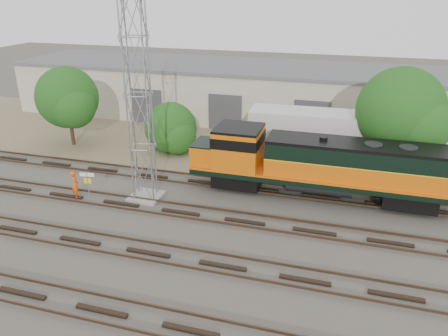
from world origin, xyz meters
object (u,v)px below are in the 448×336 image
(locomotive, at_px, (316,164))
(signal_tower, at_px, (139,99))
(semi_trailer, at_px, (352,136))
(worker, at_px, (75,185))

(locomotive, distance_m, signal_tower, 11.68)
(signal_tower, bearing_deg, semi_trailer, 33.49)
(signal_tower, xyz_separation_m, semi_trailer, (12.46, 8.25, -3.81))
(signal_tower, relative_size, worker, 7.23)
(locomotive, xyz_separation_m, semi_trailer, (2.05, 5.06, 0.42))
(semi_trailer, bearing_deg, worker, -152.38)
(signal_tower, distance_m, worker, 7.22)
(worker, xyz_separation_m, semi_trailer, (16.82, 9.49, 1.81))
(signal_tower, height_order, semi_trailer, signal_tower)
(locomotive, distance_m, semi_trailer, 5.48)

